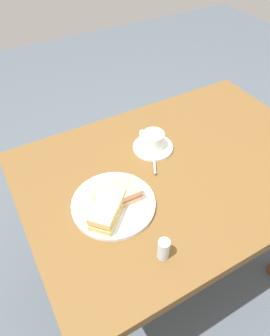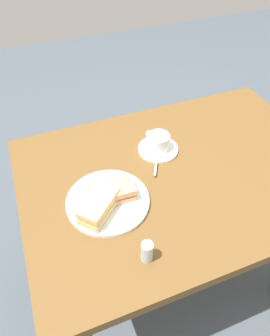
% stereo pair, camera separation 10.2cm
% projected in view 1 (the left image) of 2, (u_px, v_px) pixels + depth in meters
% --- Properties ---
extents(ground_plane, '(6.00, 6.00, 0.00)m').
position_uv_depth(ground_plane, '(165.00, 266.00, 1.58)').
color(ground_plane, '#454E57').
extents(dining_table, '(1.09, 0.75, 0.73)m').
position_uv_depth(dining_table, '(176.00, 190.00, 1.16)').
color(dining_table, brown).
rests_on(dining_table, ground_plane).
extents(sandwich_plate, '(0.26, 0.26, 0.01)m').
position_uv_depth(sandwich_plate, '(114.00, 204.00, 0.94)').
color(sandwich_plate, white).
rests_on(sandwich_plate, dining_table).
extents(sandwich_front, '(0.14, 0.08, 0.05)m').
position_uv_depth(sandwich_front, '(118.00, 195.00, 0.93)').
color(sandwich_front, tan).
rests_on(sandwich_front, sandwich_plate).
extents(sandwich_back, '(0.15, 0.14, 0.05)m').
position_uv_depth(sandwich_back, '(107.00, 209.00, 0.88)').
color(sandwich_back, '#E0BF71').
rests_on(sandwich_back, sandwich_plate).
extents(coffee_saucer, '(0.15, 0.15, 0.01)m').
position_uv_depth(coffee_saucer, '(153.00, 147.00, 1.13)').
color(coffee_saucer, white).
rests_on(coffee_saucer, dining_table).
extents(coffee_cup, '(0.08, 0.10, 0.06)m').
position_uv_depth(coffee_cup, '(153.00, 139.00, 1.10)').
color(coffee_cup, white).
rests_on(coffee_cup, coffee_saucer).
extents(spoon, '(0.06, 0.09, 0.01)m').
position_uv_depth(spoon, '(154.00, 160.00, 1.07)').
color(spoon, silver).
rests_on(spoon, coffee_saucer).
extents(salt_shaker, '(0.03, 0.03, 0.07)m').
position_uv_depth(salt_shaker, '(164.00, 249.00, 0.80)').
color(salt_shaker, silver).
rests_on(salt_shaker, dining_table).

